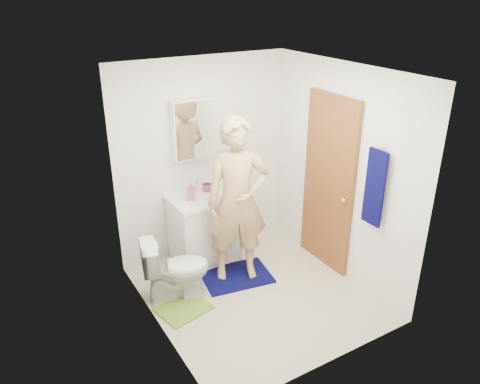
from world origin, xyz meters
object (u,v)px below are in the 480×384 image
at_px(vanity_cabinet, 205,230).
at_px(man, 237,201).
at_px(towel, 375,188).
at_px(toothbrush_cup, 207,188).
at_px(medicine_cabinet, 192,129).
at_px(soap_dispenser, 191,191).
at_px(toilet, 176,269).

height_order(vanity_cabinet, man, man).
height_order(vanity_cabinet, towel, towel).
bearing_deg(man, toothbrush_cup, 116.90).
relative_size(medicine_cabinet, soap_dispenser, 3.37).
bearing_deg(toilet, soap_dispenser, -26.52).
relative_size(vanity_cabinet, soap_dispenser, 3.85).
xyz_separation_m(medicine_cabinet, man, (0.16, -0.74, -0.64)).
xyz_separation_m(toilet, man, (0.77, 0.02, 0.60)).
bearing_deg(medicine_cabinet, man, -78.14).
distance_m(vanity_cabinet, soap_dispenser, 0.58).
distance_m(towel, toothbrush_cup, 1.95).
bearing_deg(toilet, medicine_cabinet, -24.53).
height_order(vanity_cabinet, medicine_cabinet, medicine_cabinet).
distance_m(toilet, soap_dispenser, 0.91).
bearing_deg(toothbrush_cup, soap_dispenser, -157.11).
bearing_deg(toilet, towel, -103.74).
height_order(medicine_cabinet, toothbrush_cup, medicine_cabinet).
distance_m(medicine_cabinet, soap_dispenser, 0.71).
distance_m(medicine_cabinet, man, 0.99).
distance_m(toothbrush_cup, man, 0.62).
bearing_deg(man, medicine_cabinet, 123.58).
bearing_deg(soap_dispenser, man, -57.85).
bearing_deg(soap_dispenser, toilet, -130.75).
distance_m(medicine_cabinet, towel, 2.11).
relative_size(toilet, soap_dispenser, 3.43).
bearing_deg(medicine_cabinet, toothbrush_cup, -51.97).
bearing_deg(toilet, toothbrush_cup, -34.14).
relative_size(towel, toilet, 1.12).
bearing_deg(man, towel, -21.63).
xyz_separation_m(vanity_cabinet, man, (0.16, -0.52, 0.56)).
relative_size(toilet, man, 0.38).
relative_size(towel, soap_dispenser, 3.85).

